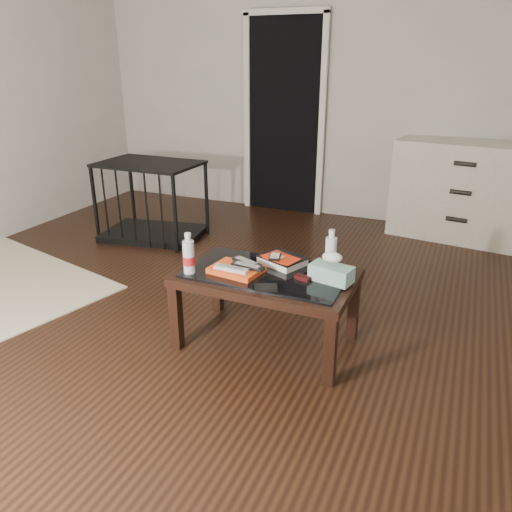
{
  "coord_description": "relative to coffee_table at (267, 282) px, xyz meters",
  "views": [
    {
      "loc": [
        1.48,
        -2.65,
        1.61
      ],
      "look_at": [
        0.44,
        -0.23,
        0.55
      ],
      "focal_mm": 35.0,
      "sensor_mm": 36.0,
      "label": 1
    }
  ],
  "objects": [
    {
      "name": "water_bottle_left",
      "position": [
        -0.4,
        -0.18,
        0.18
      ],
      "size": [
        0.07,
        0.07,
        0.24
      ],
      "primitive_type": "cylinder",
      "rotation": [
        0.0,
        0.0,
        -0.07
      ],
      "color": "silver",
      "rests_on": "coffee_table"
    },
    {
      "name": "textbook",
      "position": [
        0.04,
        0.15,
        0.09
      ],
      "size": [
        0.31,
        0.28,
        0.05
      ],
      "primitive_type": "cube",
      "rotation": [
        0.0,
        0.0,
        -0.39
      ],
      "color": "black",
      "rests_on": "coffee_table"
    },
    {
      "name": "water_bottle_right",
      "position": [
        0.32,
        0.19,
        0.18
      ],
      "size": [
        0.08,
        0.08,
        0.24
      ],
      "primitive_type": "cylinder",
      "rotation": [
        0.0,
        0.0,
        0.35
      ],
      "color": "white",
      "rests_on": "coffee_table"
    },
    {
      "name": "pet_crate",
      "position": [
        -1.71,
        1.34,
        -0.17
      ],
      "size": [
        0.99,
        0.75,
        0.71
      ],
      "rotation": [
        0.0,
        0.0,
        0.17
      ],
      "color": "black",
      "rests_on": "ground"
    },
    {
      "name": "dvd_mailers",
      "position": [
        0.03,
        0.13,
        0.11
      ],
      "size": [
        0.23,
        0.2,
        0.01
      ],
      "primitive_type": "cube",
      "rotation": [
        0.0,
        0.0,
        -0.44
      ],
      "color": "red",
      "rests_on": "textbook"
    },
    {
      "name": "dresser",
      "position": [
        0.94,
        2.46,
        0.05
      ],
      "size": [
        1.26,
        0.66,
        0.9
      ],
      "rotation": [
        0.0,
        0.0,
        -0.14
      ],
      "color": "beige",
      "rests_on": "ground"
    },
    {
      "name": "remote_black_back",
      "position": [
        -0.13,
        0.0,
        0.11
      ],
      "size": [
        0.2,
        0.12,
        0.02
      ],
      "primitive_type": "cube",
      "rotation": [
        0.0,
        0.0,
        -0.38
      ],
      "color": "black",
      "rests_on": "magazines"
    },
    {
      "name": "doorway",
      "position": [
        -0.9,
        2.7,
        0.63
      ],
      "size": [
        0.9,
        0.08,
        2.07
      ],
      "color": "black",
      "rests_on": "ground"
    },
    {
      "name": "ipod",
      "position": [
        0.01,
        0.1,
        0.12
      ],
      "size": [
        0.09,
        0.12,
        0.02
      ],
      "primitive_type": "cube",
      "rotation": [
        0.0,
        0.0,
        0.25
      ],
      "color": "black",
      "rests_on": "dvd_mailers"
    },
    {
      "name": "wallet",
      "position": [
        0.08,
        -0.22,
        0.07
      ],
      "size": [
        0.14,
        0.11,
        0.02
      ],
      "primitive_type": "cube",
      "rotation": [
        0.0,
        0.0,
        0.43
      ],
      "color": "black",
      "rests_on": "coffee_table"
    },
    {
      "name": "remote_black_front",
      "position": [
        -0.09,
        -0.05,
        0.11
      ],
      "size": [
        0.2,
        0.07,
        0.02
      ],
      "primitive_type": "cube",
      "rotation": [
        0.0,
        0.0,
        -0.12
      ],
      "color": "black",
      "rests_on": "magazines"
    },
    {
      "name": "ground",
      "position": [
        -0.5,
        0.23,
        -0.4
      ],
      "size": [
        5.0,
        5.0,
        0.0
      ],
      "primitive_type": "plane",
      "color": "black",
      "rests_on": "ground"
    },
    {
      "name": "tissue_box",
      "position": [
        0.37,
        0.03,
        0.11
      ],
      "size": [
        0.25,
        0.17,
        0.09
      ],
      "primitive_type": "cube",
      "rotation": [
        0.0,
        0.0,
        -0.21
      ],
      "color": "#217B6D",
      "rests_on": "coffee_table"
    },
    {
      "name": "magazines",
      "position": [
        -0.16,
        -0.07,
        0.08
      ],
      "size": [
        0.3,
        0.24,
        0.03
      ],
      "primitive_type": "cube",
      "rotation": [
        0.0,
        0.0,
        -0.13
      ],
      "color": "#EB4916",
      "rests_on": "coffee_table"
    },
    {
      "name": "room_shell",
      "position": [
        -0.5,
        0.23,
        1.22
      ],
      "size": [
        5.0,
        5.0,
        5.0
      ],
      "color": "beige",
      "rests_on": "ground"
    },
    {
      "name": "coffee_table",
      "position": [
        0.0,
        0.0,
        0.0
      ],
      "size": [
        1.0,
        0.6,
        0.46
      ],
      "color": "black",
      "rests_on": "ground"
    },
    {
      "name": "flip_phone",
      "position": [
        0.22,
        -0.02,
        0.08
      ],
      "size": [
        0.1,
        0.07,
        0.02
      ],
      "primitive_type": "cube",
      "rotation": [
        0.0,
        0.0,
        -0.28
      ],
      "color": "black",
      "rests_on": "coffee_table"
    },
    {
      "name": "remote_silver",
      "position": [
        -0.17,
        -0.12,
        0.11
      ],
      "size": [
        0.2,
        0.06,
        0.02
      ],
      "primitive_type": "cube",
      "rotation": [
        0.0,
        0.0,
        -0.03
      ],
      "color": "silver",
      "rests_on": "magazines"
    }
  ]
}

